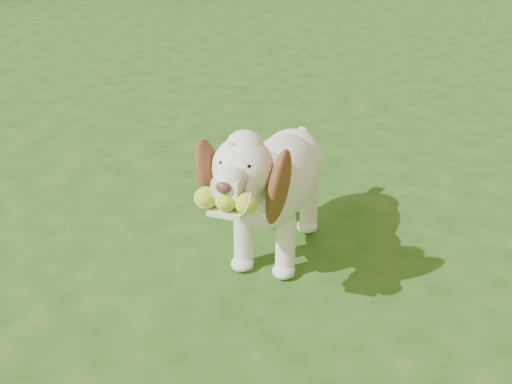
# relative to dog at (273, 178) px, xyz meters

# --- Properties ---
(ground) EXTENTS (80.00, 80.00, 0.00)m
(ground) POSITION_rel_dog_xyz_m (-0.03, -0.08, -0.41)
(ground) COLOR #214814
(ground) RESTS_ON ground
(dog) EXTENTS (0.51, 1.20, 0.78)m
(dog) POSITION_rel_dog_xyz_m (0.00, 0.00, 0.00)
(dog) COLOR white
(dog) RESTS_ON ground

